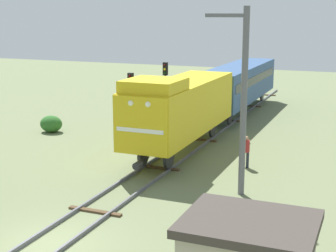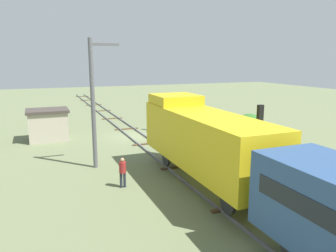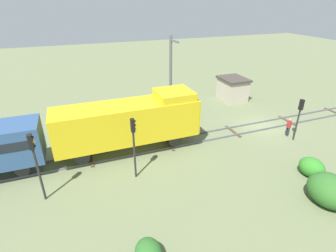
{
  "view_description": "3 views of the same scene",
  "coord_description": "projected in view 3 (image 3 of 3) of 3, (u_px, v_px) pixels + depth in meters",
  "views": [
    {
      "loc": [
        10.31,
        -13.93,
        8.07
      ],
      "look_at": [
        1.03,
        8.63,
        2.61
      ],
      "focal_mm": 55.0,
      "sensor_mm": 36.0,
      "label": 1
    },
    {
      "loc": [
        8.34,
        28.53,
        6.96
      ],
      "look_at": [
        0.52,
        9.27,
        2.74
      ],
      "focal_mm": 35.0,
      "sensor_mm": 36.0,
      "label": 2
    },
    {
      "loc": [
        -18.23,
        16.78,
        11.35
      ],
      "look_at": [
        0.2,
        9.73,
        1.65
      ],
      "focal_mm": 28.0,
      "sensor_mm": 36.0,
      "label": 3
    }
  ],
  "objects": [
    {
      "name": "ground_plane",
      "position": [
        261.0,
        126.0,
        25.66
      ],
      "size": [
        117.12,
        117.12,
        0.0
      ],
      "primitive_type": "plane",
      "color": "#66704C"
    },
    {
      "name": "railway_track",
      "position": [
        261.0,
        126.0,
        25.63
      ],
      "size": [
        2.4,
        78.08,
        0.16
      ],
      "color": "#595960",
      "rests_on": "ground"
    },
    {
      "name": "locomotive",
      "position": [
        130.0,
        121.0,
        20.29
      ],
      "size": [
        2.9,
        11.6,
        4.6
      ],
      "color": "gold",
      "rests_on": "railway_track"
    },
    {
      "name": "traffic_signal_near",
      "position": [
        300.0,
        112.0,
        22.1
      ],
      "size": [
        0.32,
        0.34,
        3.78
      ],
      "color": "#262628",
      "rests_on": "ground"
    },
    {
      "name": "traffic_signal_mid",
      "position": [
        134.0,
        138.0,
        17.12
      ],
      "size": [
        0.32,
        0.34,
        4.47
      ],
      "color": "#262628",
      "rests_on": "ground"
    },
    {
      "name": "traffic_signal_far",
      "position": [
        35.0,
        156.0,
        15.04
      ],
      "size": [
        0.32,
        0.34,
        4.56
      ],
      "color": "#262628",
      "rests_on": "ground"
    },
    {
      "name": "worker_near_track",
      "position": [
        289.0,
        126.0,
        23.5
      ],
      "size": [
        0.38,
        0.38,
        1.7
      ],
      "rotation": [
        0.0,
        0.0,
        3.52
      ],
      "color": "#262B38",
      "rests_on": "ground"
    },
    {
      "name": "worker_by_signal",
      "position": [
        134.0,
        118.0,
        25.0
      ],
      "size": [
        0.38,
        0.38,
        1.7
      ],
      "rotation": [
        0.0,
        0.0,
        2.24
      ],
      "color": "#262B38",
      "rests_on": "ground"
    },
    {
      "name": "catenary_mast",
      "position": [
        171.0,
        77.0,
        25.42
      ],
      "size": [
        1.94,
        0.28,
        8.29
      ],
      "color": "#595960",
      "rests_on": "ground"
    },
    {
      "name": "relay_hut",
      "position": [
        233.0,
        89.0,
        31.8
      ],
      "size": [
        3.5,
        2.9,
        2.74
      ],
      "color": "#B2A893",
      "rests_on": "ground"
    },
    {
      "name": "bush_near",
      "position": [
        330.0,
        190.0,
        15.65
      ],
      "size": [
        2.72,
        2.22,
        1.98
      ],
      "primitive_type": "ellipsoid",
      "color": "#2F6326",
      "rests_on": "ground"
    },
    {
      "name": "bush_far",
      "position": [
        312.0,
        167.0,
        18.34
      ],
      "size": [
        1.83,
        1.5,
        1.33
      ],
      "primitive_type": "ellipsoid",
      "color": "#307D26",
      "rests_on": "ground"
    }
  ]
}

